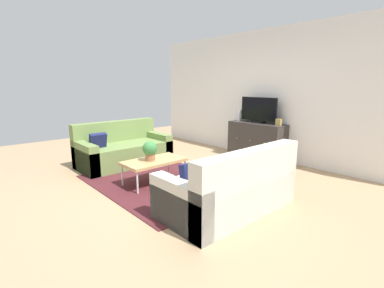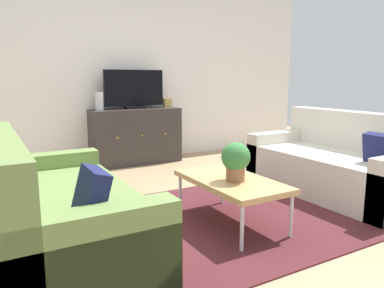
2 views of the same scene
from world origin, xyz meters
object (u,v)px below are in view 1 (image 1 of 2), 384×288
at_px(glass_vase, 239,115).
at_px(potted_plant, 150,150).
at_px(mantel_clock, 279,122).
at_px(couch_left_side, 122,150).
at_px(couch_right_side, 232,190).
at_px(tv_console, 256,141).
at_px(flat_screen_tv, 259,110).
at_px(coffee_table, 154,162).

bearing_deg(glass_vase, potted_plant, -82.68).
bearing_deg(potted_plant, mantel_clock, 75.48).
height_order(couch_left_side, couch_right_side, same).
bearing_deg(mantel_clock, tv_console, -179.99).
bearing_deg(flat_screen_tv, couch_right_side, -60.72).
relative_size(tv_console, glass_vase, 5.13).
distance_m(couch_left_side, coffee_table, 1.38).
bearing_deg(potted_plant, coffee_table, 81.99).
bearing_deg(coffee_table, flat_screen_tv, 86.41).
xyz_separation_m(couch_left_side, tv_console, (1.53, 2.37, 0.11)).
height_order(flat_screen_tv, glass_vase, flat_screen_tv).
bearing_deg(potted_plant, glass_vase, 97.32).
relative_size(glass_vase, mantel_clock, 1.87).
bearing_deg(couch_right_side, flat_screen_tv, 119.28).
xyz_separation_m(couch_right_side, tv_console, (-1.34, 2.37, 0.11)).
height_order(potted_plant, flat_screen_tv, flat_screen_tv).
xyz_separation_m(couch_left_side, mantel_clock, (2.04, 2.37, 0.56)).
relative_size(potted_plant, flat_screen_tv, 0.36).
bearing_deg(coffee_table, glass_vase, 97.73).
bearing_deg(glass_vase, tv_console, -0.01).
distance_m(potted_plant, glass_vase, 2.64).
bearing_deg(mantel_clock, glass_vase, 180.00).
distance_m(potted_plant, tv_console, 2.61).
height_order(couch_right_side, tv_console, couch_right_side).
distance_m(couch_left_side, flat_screen_tv, 2.94).
relative_size(couch_right_side, tv_console, 1.41).
height_order(flat_screen_tv, mantel_clock, flat_screen_tv).
relative_size(couch_left_side, coffee_table, 1.78).
distance_m(coffee_table, potted_plant, 0.21).
height_order(glass_vase, mantel_clock, glass_vase).
relative_size(coffee_table, flat_screen_tv, 1.15).
height_order(potted_plant, mantel_clock, mantel_clock).
distance_m(couch_right_side, coffee_table, 1.51).
bearing_deg(flat_screen_tv, glass_vase, -177.72).
xyz_separation_m(couch_right_side, flat_screen_tv, (-1.34, 2.39, 0.76)).
relative_size(coffee_table, mantel_clock, 7.59).
height_order(potted_plant, glass_vase, glass_vase).
bearing_deg(flat_screen_tv, couch_left_side, -122.63).
relative_size(couch_left_side, mantel_clock, 13.48).
distance_m(tv_console, glass_vase, 0.72).
height_order(couch_left_side, flat_screen_tv, flat_screen_tv).
bearing_deg(flat_screen_tv, mantel_clock, -2.28).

